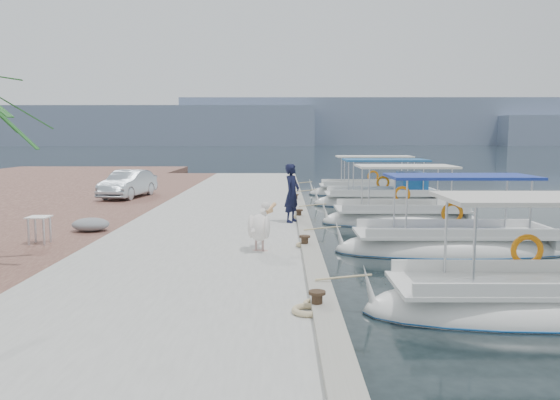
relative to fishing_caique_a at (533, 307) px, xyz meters
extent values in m
plane|color=black|center=(-3.81, 7.14, -0.13)|extent=(400.00, 400.00, 0.00)
cube|color=#A2A29C|center=(-6.81, 12.14, 0.12)|extent=(6.00, 40.00, 0.50)
cube|color=gray|center=(-4.03, 12.14, 0.43)|extent=(0.44, 40.00, 0.12)
cube|color=brown|center=(-11.81, 12.14, 0.12)|extent=(4.00, 40.00, 0.50)
cube|color=slate|center=(-63.81, 197.14, 6.87)|extent=(140.00, 40.00, 14.00)
cube|color=slate|center=(36.19, 217.14, 8.87)|extent=(160.00, 40.00, 18.00)
ellipsoid|color=silver|center=(0.00, 0.00, -0.08)|extent=(6.41, 2.18, 1.30)
ellipsoid|color=#16519A|center=(0.00, 0.00, -0.10)|extent=(6.45, 2.23, 0.22)
cube|color=silver|center=(0.00, 0.00, 0.42)|extent=(5.26, 1.88, 0.08)
cube|color=beige|center=(0.16, 0.00, 2.06)|extent=(3.85, 2.01, 0.08)
cylinder|color=silver|center=(-1.45, -0.82, 1.22)|extent=(0.05, 0.05, 1.60)
torus|color=orange|center=(0.30, 1.03, 0.87)|extent=(0.68, 0.12, 0.68)
ellipsoid|color=silver|center=(0.16, 5.52, -0.08)|extent=(6.75, 2.16, 1.30)
ellipsoid|color=#16519A|center=(0.16, 5.52, -0.10)|extent=(6.78, 2.20, 0.22)
cube|color=silver|center=(0.16, 5.52, 0.42)|extent=(5.53, 1.85, 0.08)
cube|color=navy|center=(0.33, 5.52, 2.06)|extent=(4.05, 1.98, 0.08)
cylinder|color=silver|center=(-1.36, 4.71, 1.22)|extent=(0.05, 0.05, 1.60)
torus|color=orange|center=(0.46, 6.54, 0.87)|extent=(0.68, 0.12, 0.68)
ellipsoid|color=silver|center=(-0.19, 10.81, -0.08)|extent=(6.04, 2.40, 1.30)
ellipsoid|color=#16519A|center=(-0.19, 10.81, -0.10)|extent=(6.07, 2.45, 0.22)
cube|color=silver|center=(-0.19, 10.81, 0.42)|extent=(4.95, 2.06, 0.08)
cube|color=silver|center=(-0.04, 10.81, 2.06)|extent=(3.62, 2.21, 0.08)
cylinder|color=silver|center=(-1.55, 9.91, 1.22)|extent=(0.05, 0.05, 1.60)
torus|color=orange|center=(0.11, 11.95, 0.87)|extent=(0.68, 0.12, 0.68)
ellipsoid|color=silver|center=(0.08, 16.50, -0.08)|extent=(6.58, 2.47, 1.30)
ellipsoid|color=#16519A|center=(0.08, 16.50, -0.10)|extent=(6.62, 2.52, 0.22)
cube|color=silver|center=(0.08, 16.50, 0.42)|extent=(5.40, 2.12, 0.08)
cube|color=#1C548E|center=(0.24, 16.50, 2.06)|extent=(3.95, 2.27, 0.08)
cylinder|color=silver|center=(-1.40, 15.58, 1.22)|extent=(0.05, 0.05, 1.60)
torus|color=orange|center=(0.38, 17.67, 0.87)|extent=(0.68, 0.12, 0.68)
cube|color=#16519A|center=(1.56, 16.50, 0.97)|extent=(1.20, 1.73, 1.00)
ellipsoid|color=silver|center=(0.31, 21.17, -0.08)|extent=(7.05, 2.04, 1.30)
ellipsoid|color=#16519A|center=(0.31, 21.17, -0.10)|extent=(7.08, 2.08, 0.22)
cube|color=silver|center=(0.31, 21.17, 0.42)|extent=(5.78, 1.76, 0.08)
cube|color=silver|center=(0.49, 21.17, 2.06)|extent=(4.23, 1.88, 0.08)
cylinder|color=silver|center=(-1.27, 20.41, 1.22)|extent=(0.05, 0.05, 1.60)
torus|color=orange|center=(0.61, 22.14, 0.87)|extent=(0.68, 0.12, 0.68)
cylinder|color=black|center=(-4.16, -1.36, 0.52)|extent=(0.18, 0.18, 0.30)
cylinder|color=black|center=(-4.16, -1.36, 0.67)|extent=(0.28, 0.28, 0.05)
cylinder|color=black|center=(-4.16, 3.64, 0.52)|extent=(0.18, 0.18, 0.30)
cylinder|color=black|center=(-4.16, 3.64, 0.67)|extent=(0.28, 0.28, 0.05)
cylinder|color=black|center=(-4.16, 8.64, 0.52)|extent=(0.18, 0.18, 0.30)
cylinder|color=black|center=(-4.16, 8.64, 0.67)|extent=(0.28, 0.28, 0.05)
cylinder|color=black|center=(-4.16, 13.64, 0.52)|extent=(0.18, 0.18, 0.30)
cylinder|color=black|center=(-4.16, 13.64, 0.67)|extent=(0.28, 0.28, 0.05)
cylinder|color=black|center=(-4.16, 18.64, 0.52)|extent=(0.18, 0.18, 0.30)
cylinder|color=black|center=(-4.16, 18.64, 0.67)|extent=(0.28, 0.28, 0.05)
cylinder|color=tan|center=(-5.38, 3.36, 0.56)|extent=(0.06, 0.06, 0.36)
cylinder|color=tan|center=(-5.22, 3.30, 0.56)|extent=(0.06, 0.06, 0.36)
ellipsoid|color=silver|center=(-5.30, 3.33, 0.95)|extent=(0.77, 0.97, 0.67)
cylinder|color=silver|center=(-5.19, 3.62, 1.24)|extent=(0.24, 0.34, 0.36)
sphere|color=silver|center=(-5.16, 3.72, 1.44)|extent=(0.22, 0.22, 0.22)
cone|color=#EAA566|center=(-5.05, 4.03, 1.34)|extent=(0.32, 0.65, 0.26)
imported|color=black|center=(-4.41, 7.90, 1.34)|extent=(0.72, 0.84, 1.93)
imported|color=#ABB9C4|center=(-11.92, 15.24, 1.01)|extent=(1.93, 4.01, 1.27)
ellipsoid|color=slate|center=(-10.48, 6.14, 0.57)|extent=(1.10, 0.90, 0.40)
cylinder|color=silver|center=(-11.34, 3.98, 0.72)|extent=(0.06, 0.06, 0.70)
cylinder|color=silver|center=(-10.94, 3.98, 0.72)|extent=(0.06, 0.06, 0.70)
cylinder|color=silver|center=(-11.34, 4.38, 0.72)|extent=(0.06, 0.06, 0.70)
cylinder|color=silver|center=(-10.94, 4.38, 0.72)|extent=(0.06, 0.06, 0.70)
cube|color=white|center=(-11.14, 4.18, 1.09)|extent=(0.55, 0.55, 0.03)
torus|color=#C6B284|center=(-4.31, -1.49, 0.42)|extent=(0.54, 0.54, 0.10)
camera|label=1|loc=(-4.72, -9.98, 3.19)|focal=35.00mm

